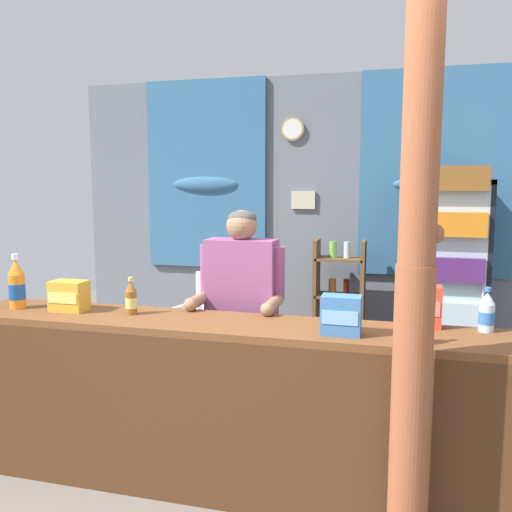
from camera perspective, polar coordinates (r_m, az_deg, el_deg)
ground_plane at (r=4.04m, az=1.47°, el=-17.30°), size 7.97×7.97×0.00m
back_wall_curtained at (r=5.52m, az=6.19°, el=4.79°), size 4.99×0.22×2.76m
stall_counter at (r=2.95m, az=-1.65°, el=-14.69°), size 3.37×0.47×0.95m
timber_post at (r=2.35m, az=16.52°, el=-2.25°), size 0.19×0.17×2.73m
drink_fridge at (r=5.00m, az=19.57°, el=-0.77°), size 0.65×0.71×1.85m
bottle_shelf_rack at (r=5.20m, az=8.75°, el=-4.45°), size 0.48×0.28×1.18m
plastic_lawn_chair at (r=5.11m, az=-5.17°, el=-6.06°), size 0.54×0.54×0.86m
shopkeeper at (r=3.39m, az=-1.54°, el=-4.68°), size 0.55×0.42×1.54m
soda_bottle_orange_soda at (r=3.55m, az=-23.96°, el=-2.85°), size 0.10×0.10×0.33m
soda_bottle_water at (r=2.99m, az=23.20°, el=-5.53°), size 0.08×0.08×0.23m
soda_bottle_iced_tea at (r=3.19m, az=-13.05°, el=-4.41°), size 0.07×0.07×0.22m
soda_bottle_grape_soda at (r=2.65m, az=16.78°, el=-7.07°), size 0.07×0.07×0.21m
snack_box_crackers at (r=2.97m, az=16.94°, el=-5.08°), size 0.22×0.11×0.22m
snack_box_biscuit at (r=2.73m, az=8.99°, el=-6.19°), size 0.20×0.12×0.20m
snack_box_choco_powder at (r=3.38m, az=-19.14°, el=-4.00°), size 0.21×0.14×0.18m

